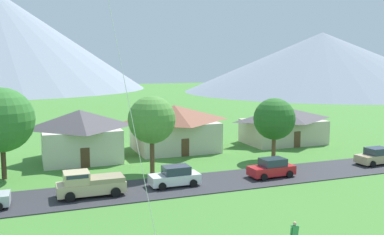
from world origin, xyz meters
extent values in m
cube|color=#2D2D33|center=(0.00, 29.52, 0.04)|extent=(160.00, 6.08, 0.08)
cone|color=gray|center=(89.67, 123.06, 10.40)|extent=(97.40, 97.40, 20.80)
cube|color=beige|center=(8.21, 43.93, 1.73)|extent=(9.19, 7.53, 3.47)
pyramid|color=brown|center=(8.21, 43.93, 4.42)|extent=(9.93, 8.13, 1.91)
cube|color=brown|center=(8.21, 40.15, 1.00)|extent=(0.90, 0.06, 2.00)
cube|color=beige|center=(-2.82, 42.74, 1.74)|extent=(7.85, 7.74, 3.48)
pyramid|color=#474247|center=(-2.82, 42.74, 4.43)|extent=(8.48, 8.36, 1.91)
cube|color=brown|center=(-2.82, 38.85, 1.00)|extent=(0.90, 0.06, 2.00)
cube|color=beige|center=(22.76, 43.18, 1.51)|extent=(9.69, 6.36, 3.02)
pyramid|color=#474247|center=(22.76, 43.18, 3.85)|extent=(10.46, 6.86, 1.66)
cube|color=brown|center=(22.76, 39.98, 1.00)|extent=(0.90, 0.06, 2.00)
cylinder|color=brown|center=(2.84, 34.43, 1.72)|extent=(0.44, 0.44, 3.44)
sphere|color=#4C8938|center=(2.84, 34.43, 5.11)|extent=(4.46, 4.46, 4.46)
cylinder|color=#4C3823|center=(-10.13, 37.16, 1.61)|extent=(0.44, 0.44, 3.21)
sphere|color=#33752D|center=(-10.13, 37.16, 5.37)|extent=(5.75, 5.75, 5.75)
cylinder|color=brown|center=(16.51, 35.25, 1.39)|extent=(0.44, 0.44, 2.77)
sphere|color=#286623|center=(16.51, 35.25, 4.44)|extent=(4.44, 4.44, 4.44)
cube|color=white|center=(3.41, 29.54, 0.68)|extent=(4.20, 1.81, 0.80)
cube|color=#2D3847|center=(3.56, 29.54, 1.42)|extent=(2.20, 1.59, 0.68)
cylinder|color=black|center=(2.06, 28.62, 0.40)|extent=(0.64, 0.24, 0.64)
cylinder|color=black|center=(2.06, 30.46, 0.40)|extent=(0.64, 0.24, 0.64)
cylinder|color=black|center=(4.76, 28.63, 0.40)|extent=(0.64, 0.24, 0.64)
cylinder|color=black|center=(4.76, 30.47, 0.40)|extent=(0.64, 0.24, 0.64)
cube|color=red|center=(12.54, 29.15, 0.68)|extent=(4.26, 1.94, 0.80)
cube|color=#2D3847|center=(12.69, 29.15, 1.42)|extent=(2.25, 1.66, 0.68)
cylinder|color=black|center=(11.23, 28.18, 0.40)|extent=(0.65, 0.26, 0.64)
cylinder|color=black|center=(11.16, 30.02, 0.40)|extent=(0.65, 0.26, 0.64)
cylinder|color=black|center=(13.92, 28.28, 0.40)|extent=(0.65, 0.26, 0.64)
cylinder|color=black|center=(13.86, 30.11, 0.40)|extent=(0.65, 0.26, 0.64)
cylinder|color=black|center=(-10.05, 29.79, 0.40)|extent=(0.65, 0.26, 0.64)
cube|color=tan|center=(25.10, 29.61, 0.68)|extent=(4.28, 2.00, 0.80)
cube|color=#2D3847|center=(25.25, 29.62, 1.42)|extent=(2.27, 1.69, 0.68)
cylinder|color=black|center=(23.79, 28.62, 0.40)|extent=(0.65, 0.27, 0.64)
cylinder|color=black|center=(23.71, 30.46, 0.40)|extent=(0.65, 0.27, 0.64)
cylinder|color=black|center=(26.40, 30.59, 0.40)|extent=(0.65, 0.27, 0.64)
cube|color=#C6B284|center=(-3.51, 29.25, 0.75)|extent=(5.21, 2.01, 0.84)
cube|color=#C6B284|center=(-4.61, 29.25, 1.62)|extent=(1.90, 1.84, 0.90)
cube|color=#2D3847|center=(-4.61, 29.25, 1.89)|extent=(1.62, 1.88, 0.28)
cube|color=tan|center=(-2.36, 29.25, 1.35)|extent=(2.71, 1.97, 0.36)
cylinder|color=black|center=(-5.21, 28.23, 0.46)|extent=(0.76, 0.28, 0.76)
cylinder|color=black|center=(-5.21, 30.27, 0.46)|extent=(0.76, 0.28, 0.76)
cylinder|color=black|center=(-1.81, 28.22, 0.46)|extent=(0.76, 0.28, 0.76)
cylinder|color=black|center=(-1.81, 30.26, 0.46)|extent=(0.76, 0.28, 0.76)
cylinder|color=silver|center=(-4.61, 11.32, 10.43)|extent=(2.66, 3.06, 17.76)
cube|color=#388E51|center=(5.72, 15.45, 1.17)|extent=(0.36, 0.22, 0.58)
sphere|color=tan|center=(5.72, 15.45, 1.57)|extent=(0.21, 0.21, 0.21)
cylinder|color=#388E51|center=(5.50, 15.45, 1.12)|extent=(0.12, 0.18, 0.59)
cylinder|color=#388E51|center=(5.94, 15.45, 1.12)|extent=(0.12, 0.18, 0.59)
camera|label=1|loc=(-7.64, -3.75, 10.41)|focal=40.07mm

